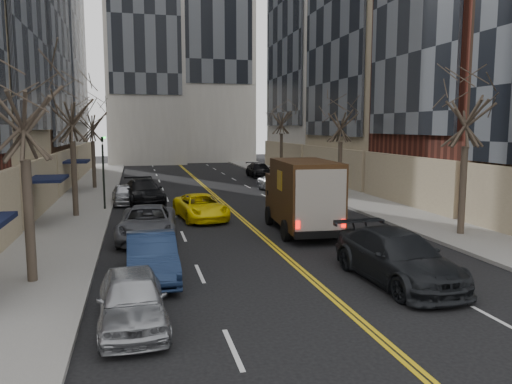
{
  "coord_description": "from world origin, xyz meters",
  "views": [
    {
      "loc": [
        -5.49,
        -8.51,
        4.98
      ],
      "look_at": [
        -0.54,
        12.1,
        2.2
      ],
      "focal_mm": 35.0,
      "sensor_mm": 36.0,
      "label": 1
    }
  ],
  "objects_px": {
    "observer_sedan": "(397,257)",
    "taxi": "(201,207)",
    "pedestrian": "(270,206)",
    "ups_truck": "(302,196)"
  },
  "relations": [
    {
      "from": "observer_sedan",
      "to": "taxi",
      "type": "xyz_separation_m",
      "value": [
        -4.76,
        12.46,
        -0.14
      ]
    },
    {
      "from": "observer_sedan",
      "to": "taxi",
      "type": "distance_m",
      "value": 13.34
    },
    {
      "from": "taxi",
      "to": "pedestrian",
      "type": "distance_m",
      "value": 3.89
    },
    {
      "from": "ups_truck",
      "to": "observer_sedan",
      "type": "bearing_deg",
      "value": -82.4
    },
    {
      "from": "taxi",
      "to": "pedestrian",
      "type": "bearing_deg",
      "value": -37.01
    },
    {
      "from": "observer_sedan",
      "to": "ups_truck",
      "type": "bearing_deg",
      "value": 90.89
    },
    {
      "from": "pedestrian",
      "to": "ups_truck",
      "type": "bearing_deg",
      "value": -150.64
    },
    {
      "from": "ups_truck",
      "to": "observer_sedan",
      "type": "xyz_separation_m",
      "value": [
        0.53,
        -7.98,
        -0.92
      ]
    },
    {
      "from": "ups_truck",
      "to": "pedestrian",
      "type": "bearing_deg",
      "value": 111.94
    },
    {
      "from": "observer_sedan",
      "to": "taxi",
      "type": "relative_size",
      "value": 1.18
    }
  ]
}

